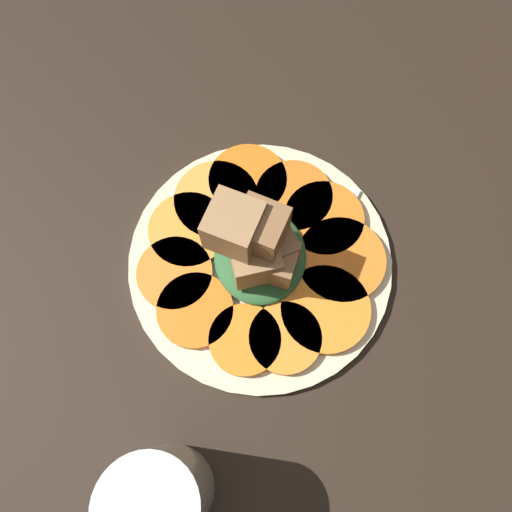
{
  "coord_description": "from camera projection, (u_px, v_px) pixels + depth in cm",
  "views": [
    {
      "loc": [
        -17.39,
        -0.45,
        54.43
      ],
      "look_at": [
        0.0,
        0.0,
        4.1
      ],
      "focal_mm": 35.0,
      "sensor_mm": 36.0,
      "label": 1
    }
  ],
  "objects": [
    {
      "name": "fork",
      "position": [
        319.0,
        258.0,
        0.54
      ],
      "size": [
        16.64,
        8.98,
        0.4
      ],
      "rotation": [
        0.0,
        0.0,
        -0.44
      ],
      "color": "silver",
      "rests_on": "plate"
    },
    {
      "name": "carrot_slice_4",
      "position": [
        191.0,
        310.0,
        0.52
      ],
      "size": [
        8.02,
        8.02,
        0.9
      ],
      "primitive_type": "cylinder",
      "color": "orange",
      "rests_on": "plate"
    },
    {
      "name": "table_slab",
      "position": [
        256.0,
        265.0,
        0.56
      ],
      "size": [
        120.0,
        120.0,
        2.0
      ],
      "primitive_type": "cube",
      "color": "black",
      "rests_on": "ground"
    },
    {
      "name": "carrot_slice_8",
      "position": [
        337.0,
        262.0,
        0.54
      ],
      "size": [
        9.63,
        9.63,
        0.9
      ],
      "primitive_type": "cylinder",
      "color": "orange",
      "rests_on": "plate"
    },
    {
      "name": "carrot_slice_3",
      "position": [
        171.0,
        273.0,
        0.53
      ],
      "size": [
        8.11,
        8.11,
        0.9
      ],
      "primitive_type": "cylinder",
      "color": "orange",
      "rests_on": "plate"
    },
    {
      "name": "center_pile",
      "position": [
        254.0,
        247.0,
        0.5
      ],
      "size": [
        10.93,
        10.39,
        11.64
      ],
      "color": "#2D6033",
      "rests_on": "plate"
    },
    {
      "name": "carrot_slice_0",
      "position": [
        244.0,
        180.0,
        0.57
      ],
      "size": [
        8.94,
        8.94,
        0.9
      ],
      "primitive_type": "cylinder",
      "color": "orange",
      "rests_on": "plate"
    },
    {
      "name": "plate",
      "position": [
        256.0,
        261.0,
        0.55
      ],
      "size": [
        28.74,
        28.74,
        1.05
      ],
      "color": "beige",
      "rests_on": "table_slab"
    },
    {
      "name": "carrot_slice_6",
      "position": [
        281.0,
        338.0,
        0.51
      ],
      "size": [
        7.49,
        7.49,
        0.9
      ],
      "primitive_type": "cylinder",
      "color": "orange",
      "rests_on": "plate"
    },
    {
      "name": "carrot_slice_2",
      "position": [
        184.0,
        230.0,
        0.55
      ],
      "size": [
        8.81,
        8.81,
        0.9
      ],
      "primitive_type": "cylinder",
      "color": "orange",
      "rests_on": "plate"
    },
    {
      "name": "carrot_slice_7",
      "position": [
        321.0,
        309.0,
        0.52
      ],
      "size": [
        9.39,
        9.39,
        0.9
      ],
      "primitive_type": "cylinder",
      "color": "orange",
      "rests_on": "plate"
    },
    {
      "name": "carrot_slice_9",
      "position": [
        320.0,
        218.0,
        0.55
      ],
      "size": [
        8.86,
        8.86,
        0.9
      ],
      "primitive_type": "cylinder",
      "color": "orange",
      "rests_on": "plate"
    },
    {
      "name": "water_glass",
      "position": [
        156.0,
        497.0,
        0.42
      ],
      "size": [
        8.04,
        8.04,
        12.86
      ],
      "color": "silver",
      "rests_on": "table_slab"
    },
    {
      "name": "carrot_slice_10",
      "position": [
        290.0,
        196.0,
        0.56
      ],
      "size": [
        8.71,
        8.71,
        0.9
      ],
      "primitive_type": "cylinder",
      "color": "orange",
      "rests_on": "plate"
    },
    {
      "name": "carrot_slice_1",
      "position": [
        213.0,
        200.0,
        0.56
      ],
      "size": [
        9.5,
        9.5,
        0.9
      ],
      "primitive_type": "cylinder",
      "color": "#F99539",
      "rests_on": "plate"
    },
    {
      "name": "carrot_slice_5",
      "position": [
        241.0,
        339.0,
        0.51
      ],
      "size": [
        7.43,
        7.43,
        0.9
      ],
      "primitive_type": "cylinder",
      "color": "orange",
      "rests_on": "plate"
    }
  ]
}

